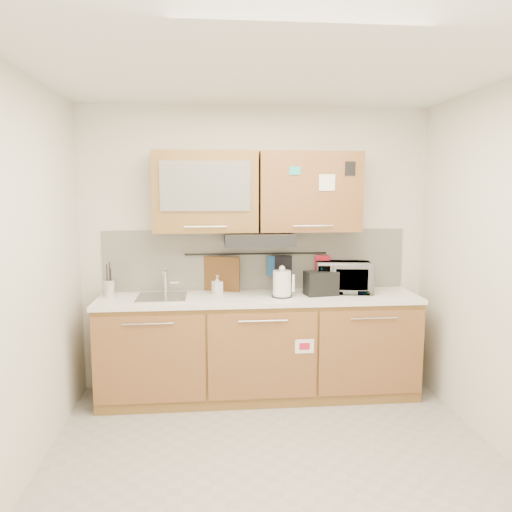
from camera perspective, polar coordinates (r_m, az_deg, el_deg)
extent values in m
plane|color=#9E9993|center=(3.64, 2.39, -23.02)|extent=(3.20, 3.20, 0.00)
plane|color=white|center=(3.21, 2.67, 20.99)|extent=(3.20, 3.20, 0.00)
plane|color=silver|center=(4.65, -0.01, 0.82)|extent=(3.20, 0.00, 3.20)
plane|color=silver|center=(3.36, -25.67, -2.69)|extent=(0.00, 3.00, 3.00)
cube|color=olive|center=(4.55, 0.35, -10.46)|extent=(2.80, 0.60, 0.88)
cube|color=black|center=(4.69, 0.34, -14.99)|extent=(2.80, 0.54, 0.10)
cube|color=brown|center=(4.25, -12.09, -11.54)|extent=(0.91, 0.02, 0.74)
cylinder|color=silver|center=(4.14, -12.25, -7.60)|extent=(0.41, 0.01, 0.01)
cube|color=brown|center=(4.25, 0.78, -11.39)|extent=(0.91, 0.02, 0.74)
cylinder|color=silver|center=(4.13, 0.82, -7.44)|extent=(0.41, 0.01, 0.01)
cube|color=brown|center=(4.44, 13.06, -10.73)|extent=(0.91, 0.02, 0.74)
cylinder|color=silver|center=(4.33, 13.29, -6.94)|extent=(0.41, 0.01, 0.01)
cube|color=white|center=(4.42, 0.37, -4.83)|extent=(2.82, 0.62, 0.04)
cube|color=silver|center=(4.65, 0.00, -0.42)|extent=(2.80, 0.02, 0.56)
cube|color=olive|center=(4.42, -5.79, 7.30)|extent=(0.90, 0.35, 0.70)
cube|color=silver|center=(4.24, -5.82, 7.96)|extent=(0.76, 0.02, 0.42)
cube|color=brown|center=(4.51, 6.07, 7.31)|extent=(0.90, 0.35, 0.70)
cube|color=white|center=(4.36, 8.12, 8.31)|extent=(0.14, 0.00, 0.14)
cube|color=black|center=(4.39, 0.29, 1.98)|extent=(0.60, 0.46, 0.10)
cube|color=silver|center=(4.42, -10.71, -4.75)|extent=(0.42, 0.40, 0.03)
cylinder|color=silver|center=(4.55, -10.32, -2.78)|extent=(0.03, 0.03, 0.24)
cylinder|color=silver|center=(4.46, -10.44, -1.70)|extent=(0.02, 0.18, 0.02)
cylinder|color=black|center=(4.61, 0.05, 0.25)|extent=(1.30, 0.02, 0.02)
cylinder|color=silver|center=(4.52, -16.37, -3.58)|extent=(0.15, 0.15, 0.16)
cylinder|color=black|center=(4.52, -16.64, -2.72)|extent=(0.01, 0.01, 0.29)
cylinder|color=black|center=(4.50, -16.24, -2.97)|extent=(0.01, 0.01, 0.26)
cylinder|color=black|center=(4.53, -16.36, -2.57)|extent=(0.01, 0.01, 0.31)
cylinder|color=black|center=(4.50, -16.63, -3.18)|extent=(0.01, 0.01, 0.23)
cylinder|color=white|center=(4.35, 2.98, -3.20)|extent=(0.19, 0.19, 0.23)
sphere|color=white|center=(4.33, 2.99, -1.43)|extent=(0.05, 0.05, 0.05)
cube|color=white|center=(4.34, 4.30, -3.09)|extent=(0.03, 0.04, 0.15)
cylinder|color=black|center=(4.37, 2.97, -4.59)|extent=(0.18, 0.18, 0.01)
cube|color=black|center=(4.47, 7.43, -3.10)|extent=(0.31, 0.21, 0.21)
cube|color=black|center=(4.43, 6.86, -1.88)|extent=(0.10, 0.14, 0.01)
cube|color=black|center=(4.47, 8.05, -1.82)|extent=(0.10, 0.14, 0.01)
imported|color=#999999|center=(4.62, 10.01, -2.42)|extent=(0.53, 0.40, 0.27)
imported|color=#999999|center=(4.48, -4.45, -3.29)|extent=(0.10, 0.10, 0.17)
cube|color=brown|center=(4.61, -4.08, -2.85)|extent=(0.35, 0.15, 0.45)
cube|color=#1F5392|center=(4.63, 1.97, -1.13)|extent=(0.11, 0.03, 0.18)
cube|color=black|center=(4.64, 3.11, -1.52)|extent=(0.16, 0.05, 0.25)
cube|color=#B6182A|center=(4.71, 7.60, -0.95)|extent=(0.14, 0.03, 0.17)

